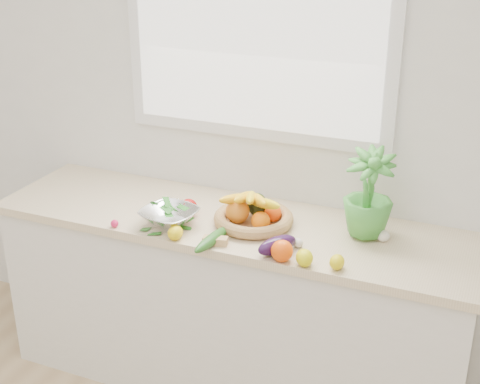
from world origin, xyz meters
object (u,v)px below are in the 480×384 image
at_px(fruit_basket, 253,214).
at_px(colander_with_spinach, 169,213).
at_px(eggplant, 277,245).
at_px(cucumber, 213,239).
at_px(potted_herb, 369,192).
at_px(apple, 189,207).

relative_size(fruit_basket, colander_with_spinach, 1.60).
bearing_deg(fruit_basket, colander_with_spinach, -154.92).
bearing_deg(eggplant, cucumber, -173.57).
distance_m(potted_herb, fruit_basket, 0.52).
bearing_deg(fruit_basket, apple, -174.88).
relative_size(apple, fruit_basket, 0.18).
xyz_separation_m(fruit_basket, colander_with_spinach, (-0.34, -0.16, 0.01)).
bearing_deg(potted_herb, colander_with_spinach, -163.95).
relative_size(apple, colander_with_spinach, 0.29).
height_order(apple, cucumber, apple).
bearing_deg(colander_with_spinach, fruit_basket, 25.08).
relative_size(eggplant, fruit_basket, 0.42).
relative_size(eggplant, cucumber, 0.70).
height_order(apple, colander_with_spinach, colander_with_spinach).
distance_m(apple, colander_with_spinach, 0.14).
xyz_separation_m(eggplant, cucumber, (-0.28, -0.03, -0.01)).
distance_m(apple, cucumber, 0.31).
distance_m(apple, potted_herb, 0.82).
height_order(eggplant, colander_with_spinach, colander_with_spinach).
height_order(cucumber, potted_herb, potted_herb).
bearing_deg(apple, eggplant, -20.29).
relative_size(eggplant, colander_with_spinach, 0.67).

